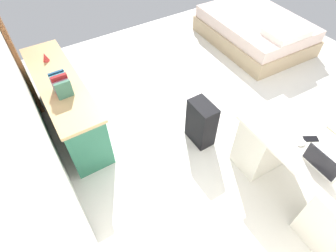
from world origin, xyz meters
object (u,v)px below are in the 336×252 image
at_px(laptop, 323,163).
at_px(cell_phone_by_mouse, 311,139).
at_px(credenza, 67,104).
at_px(suitcase_black, 201,123).
at_px(bed, 255,30).
at_px(figurine_small, 45,57).
at_px(computer_mouse, 302,143).
at_px(desk, 301,172).

relative_size(laptop, cell_phone_by_mouse, 2.34).
height_order(credenza, suitcase_black, credenza).
bearing_deg(cell_phone_by_mouse, bed, -5.93).
height_order(bed, figurine_small, figurine_small).
height_order(laptop, cell_phone_by_mouse, laptop).
bearing_deg(credenza, figurine_small, 0.20).
xyz_separation_m(bed, computer_mouse, (-2.37, 1.86, 0.50)).
relative_size(computer_mouse, figurine_small, 0.91).
bearing_deg(desk, credenza, 37.14).
distance_m(laptop, figurine_small, 3.26).
bearing_deg(laptop, figurine_small, 29.66).
relative_size(desk, credenza, 0.81).
height_order(laptop, computer_mouse, laptop).
relative_size(computer_mouse, cell_phone_by_mouse, 0.74).
bearing_deg(bed, laptop, 144.03).
bearing_deg(computer_mouse, cell_phone_by_mouse, -90.90).
height_order(computer_mouse, cell_phone_by_mouse, computer_mouse).
distance_m(desk, suitcase_black, 1.21).
bearing_deg(figurine_small, computer_mouse, -147.13).
xyz_separation_m(laptop, cell_phone_by_mouse, (0.25, -0.18, -0.04)).
relative_size(credenza, bed, 0.92).
distance_m(suitcase_black, laptop, 1.40).
height_order(cell_phone_by_mouse, figurine_small, figurine_small).
bearing_deg(desk, computer_mouse, 19.05).
xyz_separation_m(desk, laptop, (-0.13, 0.09, 0.40)).
height_order(bed, computer_mouse, computer_mouse).
relative_size(credenza, suitcase_black, 3.01).
xyz_separation_m(credenza, bed, (0.25, -3.52, -0.14)).
bearing_deg(figurine_small, suitcase_black, -140.18).
height_order(desk, suitcase_black, desk).
height_order(suitcase_black, figurine_small, figurine_small).
xyz_separation_m(bed, laptop, (-2.63, 1.91, 0.54)).
bearing_deg(desk, laptop, 145.20).
xyz_separation_m(computer_mouse, cell_phone_by_mouse, (-0.01, -0.13, -0.01)).
bearing_deg(computer_mouse, credenza, 40.02).
bearing_deg(suitcase_black, cell_phone_by_mouse, -154.00).
xyz_separation_m(credenza, cell_phone_by_mouse, (-2.13, -1.79, 0.36)).
bearing_deg(cell_phone_by_mouse, suitcase_black, 55.81).
xyz_separation_m(cell_phone_by_mouse, figurine_small, (2.58, 1.79, 0.08)).
bearing_deg(figurine_small, bed, -93.26).
height_order(credenza, figurine_small, figurine_small).
distance_m(cell_phone_by_mouse, figurine_small, 3.14).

